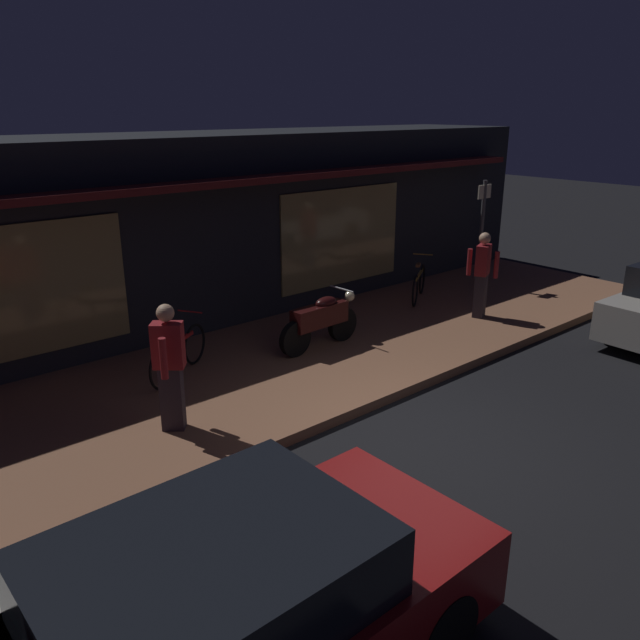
% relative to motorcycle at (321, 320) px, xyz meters
% --- Properties ---
extents(ground_plane, '(60.00, 60.00, 0.00)m').
position_rel_motorcycle_xyz_m(ground_plane, '(-0.98, -3.07, -0.65)').
color(ground_plane, black).
extents(sidewalk_slab, '(18.00, 4.00, 0.15)m').
position_rel_motorcycle_xyz_m(sidewalk_slab, '(-0.98, -0.07, -0.57)').
color(sidewalk_slab, brown).
rests_on(sidewalk_slab, ground_plane).
extents(storefront_building, '(18.00, 3.30, 3.60)m').
position_rel_motorcycle_xyz_m(storefront_building, '(-0.98, 3.32, 1.16)').
color(storefront_building, black).
rests_on(storefront_building, ground_plane).
extents(motorcycle, '(1.70, 0.55, 0.97)m').
position_rel_motorcycle_xyz_m(motorcycle, '(0.00, 0.00, 0.00)').
color(motorcycle, black).
rests_on(motorcycle, sidewalk_slab).
extents(bicycle_parked, '(1.43, 0.91, 0.91)m').
position_rel_motorcycle_xyz_m(bicycle_parked, '(-2.43, 0.51, -0.14)').
color(bicycle_parked, black).
rests_on(bicycle_parked, sidewalk_slab).
extents(bicycle_extra, '(1.42, 0.93, 0.91)m').
position_rel_motorcycle_xyz_m(bicycle_extra, '(3.42, 0.78, -0.14)').
color(bicycle_extra, black).
rests_on(bicycle_extra, sidewalk_slab).
extents(person_photographer, '(0.47, 0.52, 1.67)m').
position_rel_motorcycle_xyz_m(person_photographer, '(-3.31, -0.95, 0.38)').
color(person_photographer, '#28232D').
rests_on(person_photographer, sidewalk_slab).
extents(person_bystander, '(0.44, 0.60, 1.67)m').
position_rel_motorcycle_xyz_m(person_bystander, '(3.46, -0.75, 0.38)').
color(person_bystander, '#28232D').
rests_on(person_bystander, sidewalk_slab).
extents(sign_post, '(0.44, 0.09, 2.40)m').
position_rel_motorcycle_xyz_m(sign_post, '(5.31, 0.63, 0.86)').
color(sign_post, '#47474C').
rests_on(sign_post, sidewalk_slab).
extents(parked_car_far, '(4.11, 1.80, 1.42)m').
position_rel_motorcycle_xyz_m(parked_car_far, '(-4.84, -4.63, 0.06)').
color(parked_car_far, black).
rests_on(parked_car_far, ground_plane).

